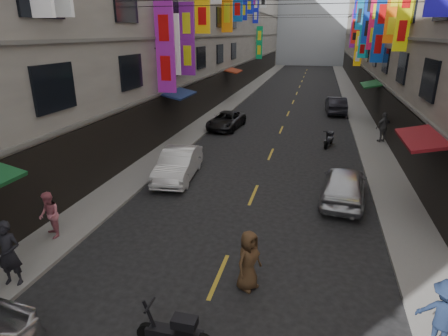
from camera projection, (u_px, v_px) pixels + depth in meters
The scene contains 17 objects.
sidewalk_left at pixel (236, 99), 39.63m from camera, with size 2.00×90.00×0.12m, color slate.
sidewalk_right at pixel (355, 104), 36.91m from camera, with size 2.00×90.00×0.12m, color slate.
building_row_left at pixel (179, 3), 37.77m from camera, with size 10.14×90.00×19.00m.
haze_block at pixel (313, 11), 80.15m from camera, with size 18.00×8.00×22.00m, color #AEB7C2.
street_awnings at pixel (257, 96), 22.95m from camera, with size 13.99×35.20×0.41m.
lane_markings at pixel (291, 107), 35.55m from camera, with size 0.12×80.20×0.01m.
scooter_crossing at pixel (176, 332), 8.30m from camera, with size 1.80×0.50×1.14m.
scooter_far_right at pixel (329, 139), 23.26m from camera, with size 0.70×1.77×1.14m.
car_left_mid at pixel (178, 164), 18.02m from camera, with size 1.53×4.39×1.44m, color white.
car_left_far at pixel (226, 120), 27.51m from camera, with size 2.01×4.36×1.21m, color black.
car_right_mid at pixel (344, 184), 15.58m from camera, with size 1.74×4.32×1.47m, color silver.
car_right_far at pixel (336, 105), 32.64m from camera, with size 1.55×4.43×1.46m, color #24242B.
pedestrian_lnear at pixel (9, 254), 10.12m from camera, with size 0.69×0.63×1.89m, color black.
pedestrian_lfar at pixel (49, 215), 12.52m from camera, with size 0.79×0.54×1.63m, color #D77182.
pedestrian_rnear at pixel (444, 315), 8.02m from camera, with size 1.11×0.57×1.72m, color #15213C.
pedestrian_rfar at pixel (383, 127), 23.62m from camera, with size 1.10×0.63×1.88m, color #565658.
pedestrian_crossing at pixel (249, 260), 10.15m from camera, with size 0.85×0.58×1.74m, color #4C341E.
Camera 1 is at (2.37, 3.12, 6.69)m, focal length 30.00 mm.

